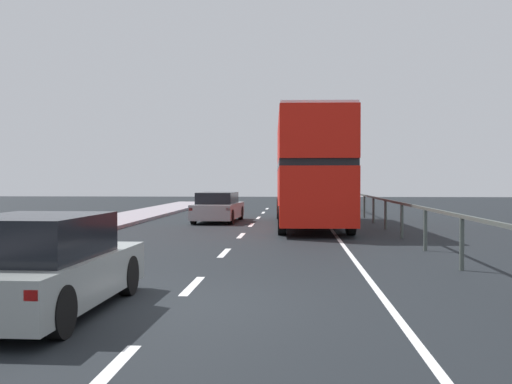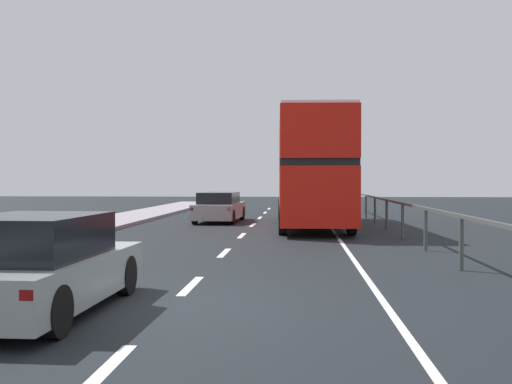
# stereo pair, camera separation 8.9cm
# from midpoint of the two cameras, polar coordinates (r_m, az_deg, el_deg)

# --- Properties ---
(ground_plane) EXTENTS (74.53, 120.00, 0.10)m
(ground_plane) POSITION_cam_midpoint_polar(r_m,az_deg,el_deg) (9.39, -7.62, -10.74)
(ground_plane) COLOR black
(lane_paint_markings) EXTENTS (3.35, 46.00, 0.01)m
(lane_paint_markings) POSITION_cam_midpoint_polar(r_m,az_deg,el_deg) (18.06, 4.62, -4.85)
(lane_paint_markings) COLOR silver
(lane_paint_markings) RESTS_ON ground
(bridge_side_railing) EXTENTS (0.10, 42.00, 1.17)m
(bridge_side_railing) POSITION_cam_midpoint_polar(r_m,az_deg,el_deg) (18.35, 14.75, -1.86)
(bridge_side_railing) COLOR #454D48
(bridge_side_railing) RESTS_ON ground
(double_decker_bus_red) EXTENTS (2.95, 11.56, 4.43)m
(double_decker_bus_red) POSITION_cam_midpoint_polar(r_m,az_deg,el_deg) (24.85, 5.27, 2.23)
(double_decker_bus_red) COLOR red
(double_decker_bus_red) RESTS_ON ground
(hatchback_car_near) EXTENTS (1.92, 4.18, 1.39)m
(hatchback_car_near) POSITION_cam_midpoint_polar(r_m,az_deg,el_deg) (9.09, -19.69, -6.61)
(hatchback_car_near) COLOR gray
(hatchback_car_near) RESTS_ON ground
(sedan_car_ahead) EXTENTS (1.97, 4.66, 1.34)m
(sedan_car_ahead) POSITION_cam_midpoint_polar(r_m,az_deg,el_deg) (27.27, -3.38, -1.47)
(sedan_car_ahead) COLOR #909498
(sedan_car_ahead) RESTS_ON ground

